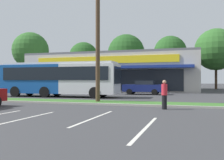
{
  "coord_description": "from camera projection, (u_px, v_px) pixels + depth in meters",
  "views": [
    {
      "loc": [
        8.81,
        -2.67,
        1.6
      ],
      "look_at": [
        2.28,
        18.1,
        1.6
      ],
      "focal_mm": 41.24,
      "sensor_mm": 36.0,
      "label": 1
    }
  ],
  "objects": [
    {
      "name": "grass_median",
      "position": [
        65.0,
        101.0,
        18.54
      ],
      "size": [
        56.0,
        2.2,
        0.12
      ],
      "primitive_type": "cube",
      "color": "#386B28",
      "rests_on": "ground_plane"
    },
    {
      "name": "curb_lip",
      "position": [
        56.0,
        103.0,
        17.38
      ],
      "size": [
        56.0,
        0.24,
        0.12
      ],
      "primitive_type": "cube",
      "color": "#99968C",
      "rests_on": "ground_plane"
    },
    {
      "name": "parking_stripe_3",
      "position": [
        22.0,
        119.0,
        10.5
      ],
      "size": [
        0.12,
        4.8,
        0.01
      ],
      "primitive_type": "cube",
      "color": "silver",
      "rests_on": "ground_plane"
    },
    {
      "name": "parking_stripe_4",
      "position": [
        94.0,
        118.0,
        10.84
      ],
      "size": [
        0.12,
        4.8,
        0.01
      ],
      "primitive_type": "cube",
      "color": "silver",
      "rests_on": "ground_plane"
    },
    {
      "name": "parking_stripe_5",
      "position": [
        146.0,
        128.0,
        8.54
      ],
      "size": [
        0.12,
        4.8,
        0.01
      ],
      "primitive_type": "cube",
      "color": "silver",
      "rests_on": "ground_plane"
    },
    {
      "name": "storefront_building",
      "position": [
        117.0,
        73.0,
        41.01
      ],
      "size": [
        25.01,
        14.73,
        5.57
      ],
      "color": "#BCB7AD",
      "rests_on": "ground_plane"
    },
    {
      "name": "tree_far_left",
      "position": [
        31.0,
        50.0,
        52.43
      ],
      "size": [
        7.33,
        7.33,
        11.34
      ],
      "color": "#473323",
      "rests_on": "ground_plane"
    },
    {
      "name": "tree_left",
      "position": [
        84.0,
        57.0,
        52.17
      ],
      "size": [
        5.85,
        5.85,
        9.3
      ],
      "color": "#473323",
      "rests_on": "ground_plane"
    },
    {
      "name": "tree_mid_left",
      "position": [
        126.0,
        53.0,
        50.84
      ],
      "size": [
        7.29,
        7.29,
        10.64
      ],
      "color": "#473323",
      "rests_on": "ground_plane"
    },
    {
      "name": "tree_mid",
      "position": [
        170.0,
        52.0,
        45.47
      ],
      "size": [
        5.75,
        5.75,
        9.42
      ],
      "color": "#473323",
      "rests_on": "ground_plane"
    },
    {
      "name": "tree_mid_right",
      "position": [
        216.0,
        50.0,
        45.86
      ],
      "size": [
        7.46,
        7.46,
        10.79
      ],
      "color": "#473323",
      "rests_on": "ground_plane"
    },
    {
      "name": "utility_pole",
      "position": [
        96.0,
        22.0,
        17.8
      ],
      "size": [
        3.14,
        2.38,
        10.52
      ],
      "color": "#4C3826",
      "rests_on": "ground_plane"
    },
    {
      "name": "city_bus",
      "position": [
        59.0,
        78.0,
        24.38
      ],
      "size": [
        11.52,
        2.93,
        3.25
      ],
      "rotation": [
        0.0,
        0.0,
        0.03
      ],
      "color": "#144793",
      "rests_on": "ground_plane"
    },
    {
      "name": "car_0",
      "position": [
        87.0,
        87.0,
        30.42
      ],
      "size": [
        4.55,
        1.86,
        1.49
      ],
      "rotation": [
        0.0,
        0.0,
        3.14
      ],
      "color": "black",
      "rests_on": "ground_plane"
    },
    {
      "name": "car_2",
      "position": [
        144.0,
        87.0,
        28.43
      ],
      "size": [
        4.4,
        1.91,
        1.53
      ],
      "rotation": [
        0.0,
        0.0,
        3.14
      ],
      "color": "navy",
      "rests_on": "ground_plane"
    },
    {
      "name": "pedestrian_by_pole",
      "position": [
        164.0,
        95.0,
        14.02
      ],
      "size": [
        0.32,
        0.32,
        1.6
      ],
      "rotation": [
        0.0,
        0.0,
        3.5
      ],
      "color": "black",
      "rests_on": "ground_plane"
    }
  ]
}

